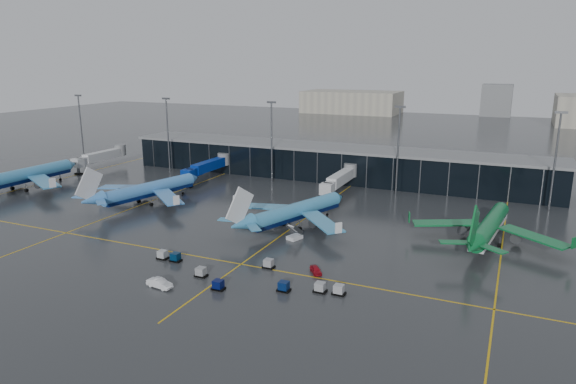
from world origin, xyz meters
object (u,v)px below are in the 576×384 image
at_px(airliner_klm_west, 23,167).
at_px(service_van_red, 316,270).
at_px(airliner_aer_lingus, 491,216).
at_px(baggage_carts, 243,274).
at_px(airliner_arkefly, 149,181).
at_px(mobile_airstair, 295,236).
at_px(airliner_klm_near, 297,202).
at_px(service_van_white, 160,283).

height_order(airliner_klm_west, service_van_red, airliner_klm_west).
xyz_separation_m(airliner_aer_lingus, service_van_red, (-27.58, -30.59, -5.18)).
xyz_separation_m(baggage_carts, service_van_red, (11.08, 7.29, -0.11)).
bearing_deg(airliner_arkefly, baggage_carts, -22.68).
bearing_deg(baggage_carts, mobile_airstair, 89.60).
bearing_deg(airliner_arkefly, service_van_red, -11.59).
distance_m(baggage_carts, mobile_airstair, 22.75).
height_order(airliner_klm_near, service_van_red, airliner_klm_near).
height_order(airliner_klm_near, baggage_carts, airliner_klm_near).
height_order(airliner_aer_lingus, baggage_carts, airliner_aer_lingus).
height_order(airliner_klm_west, airliner_aer_lingus, airliner_klm_west).
xyz_separation_m(airliner_klm_near, service_van_red, (14.10, -24.00, -5.28)).
xyz_separation_m(airliner_arkefly, baggage_carts, (47.49, -33.79, -5.31)).
distance_m(airliner_klm_west, airliner_klm_near, 88.74).
bearing_deg(airliner_aer_lingus, service_van_red, -125.08).
bearing_deg(airliner_klm_west, airliner_aer_lingus, 3.90).
bearing_deg(mobile_airstair, service_van_red, -36.00).
xyz_separation_m(airliner_arkefly, service_van_white, (36.45, -43.06, -5.27)).
xyz_separation_m(airliner_klm_west, airliner_klm_near, (88.73, 0.72, -0.84)).
height_order(airliner_aer_lingus, service_van_white, airliner_aer_lingus).
xyz_separation_m(airliner_klm_near, mobile_airstair, (3.18, -8.55, -5.16)).
xyz_separation_m(airliner_klm_west, mobile_airstair, (91.91, -7.83, -6.00)).
xyz_separation_m(airliner_klm_near, service_van_white, (-8.02, -40.57, -5.14)).
xyz_separation_m(airliner_klm_near, airliner_aer_lingus, (41.68, 6.59, -0.10)).
relative_size(airliner_arkefly, service_van_red, 10.31).
distance_m(airliner_klm_west, airliner_arkefly, 44.38).
xyz_separation_m(airliner_aer_lingus, baggage_carts, (-38.66, -37.88, -5.08)).
distance_m(airliner_arkefly, service_van_white, 56.66).
relative_size(baggage_carts, service_van_red, 10.11).
bearing_deg(service_van_white, baggage_carts, -43.46).
relative_size(airliner_klm_west, airliner_aer_lingus, 1.16).
relative_size(service_van_red, service_van_white, 0.79).
bearing_deg(mobile_airstair, airliner_klm_near, 129.16).
bearing_deg(airliner_aer_lingus, service_van_white, -129.55).
bearing_deg(baggage_carts, airliner_aer_lingus, 44.42).
distance_m(baggage_carts, service_van_white, 14.42).
xyz_separation_m(mobile_airstair, service_van_white, (-11.20, -32.02, 0.03)).
bearing_deg(airliner_klm_near, mobile_airstair, -50.28).
height_order(airliner_klm_west, service_van_white, airliner_klm_west).
height_order(airliner_klm_near, mobile_airstair, airliner_klm_near).
bearing_deg(airliner_klm_west, baggage_carts, -17.73).
bearing_deg(service_van_white, service_van_red, -46.67).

